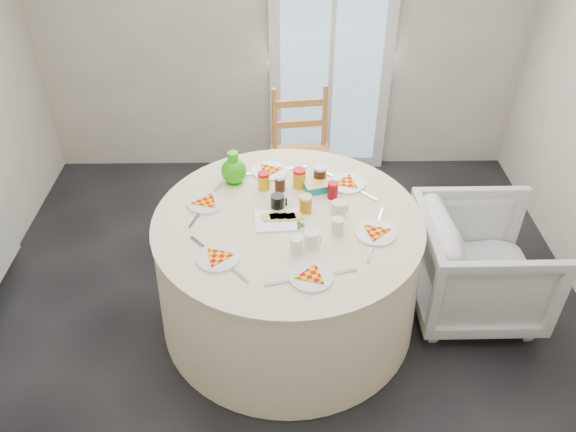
{
  "coord_description": "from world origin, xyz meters",
  "views": [
    {
      "loc": [
        -0.01,
        -2.42,
        2.75
      ],
      "look_at": [
        0.02,
        0.13,
        0.8
      ],
      "focal_mm": 35.0,
      "sensor_mm": 36.0,
      "label": 1
    }
  ],
  "objects_px": {
    "table": "(288,271)",
    "armchair": "(480,260)",
    "wooden_chair": "(303,162)",
    "green_pitcher": "(234,170)"
  },
  "relations": [
    {
      "from": "table",
      "to": "green_pitcher",
      "type": "bearing_deg",
      "value": 130.77
    },
    {
      "from": "table",
      "to": "armchair",
      "type": "height_order",
      "value": "armchair"
    },
    {
      "from": "armchair",
      "to": "green_pitcher",
      "type": "distance_m",
      "value": 1.64
    },
    {
      "from": "armchair",
      "to": "table",
      "type": "bearing_deg",
      "value": 92.52
    },
    {
      "from": "table",
      "to": "wooden_chair",
      "type": "distance_m",
      "value": 1.13
    },
    {
      "from": "table",
      "to": "wooden_chair",
      "type": "bearing_deg",
      "value": 83.41
    },
    {
      "from": "table",
      "to": "armchair",
      "type": "xyz_separation_m",
      "value": [
        1.21,
        0.06,
        0.02
      ]
    },
    {
      "from": "wooden_chair",
      "to": "green_pitcher",
      "type": "xyz_separation_m",
      "value": [
        -0.46,
        -0.74,
        0.4
      ]
    },
    {
      "from": "armchair",
      "to": "green_pitcher",
      "type": "bearing_deg",
      "value": 77.85
    },
    {
      "from": "green_pitcher",
      "to": "wooden_chair",
      "type": "bearing_deg",
      "value": 73.39
    }
  ]
}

